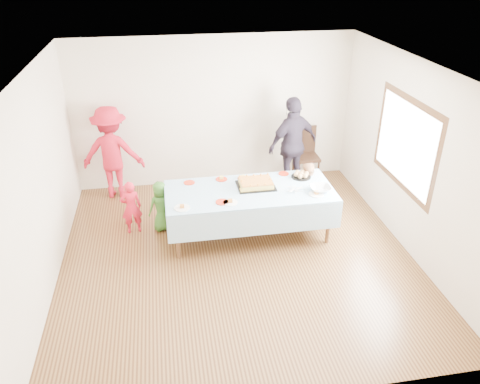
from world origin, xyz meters
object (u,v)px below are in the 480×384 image
at_px(party_table, 250,193).
at_px(dining_chair, 305,151).
at_px(adult_left, 112,153).
at_px(birthday_cake, 256,184).

distance_m(party_table, dining_chair, 2.27).
xyz_separation_m(party_table, adult_left, (-2.10, 1.69, 0.10)).
bearing_deg(party_table, adult_left, 141.22).
height_order(birthday_cake, adult_left, adult_left).
distance_m(dining_chair, adult_left, 3.52).
distance_m(party_table, birthday_cake, 0.19).
relative_size(party_table, adult_left, 1.52).
height_order(party_table, adult_left, adult_left).
height_order(party_table, birthday_cake, birthday_cake).
height_order(birthday_cake, dining_chair, dining_chair).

